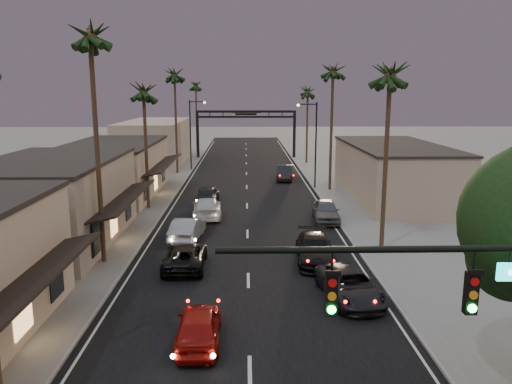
{
  "coord_description": "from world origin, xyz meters",
  "views": [
    {
      "loc": [
        -0.13,
        -6.56,
        10.05
      ],
      "look_at": [
        0.68,
        30.9,
        2.5
      ],
      "focal_mm": 35.0,
      "sensor_mm": 36.0,
      "label": 1
    }
  ],
  "objects_px": {
    "palm_lc": "(143,87)",
    "curbside_black": "(315,250)",
    "oncoming_pickup": "(185,256)",
    "curbside_near": "(350,285)",
    "traffic_signal": "(499,312)",
    "palm_far": "(196,83)",
    "oncoming_silver": "(187,229)",
    "arch": "(246,122)",
    "streetlight_left": "(192,129)",
    "palm_ra": "(391,68)",
    "palm_rb": "(333,67)",
    "palm_ld": "(174,72)",
    "palm_lb": "(89,29)",
    "oncoming_red": "(199,326)",
    "palm_rc": "(308,89)",
    "streetlight_right": "(313,138)"
  },
  "relations": [
    {
      "from": "palm_lc",
      "to": "curbside_black",
      "type": "height_order",
      "value": "palm_lc"
    },
    {
      "from": "oncoming_pickup",
      "to": "curbside_near",
      "type": "bearing_deg",
      "value": 150.82
    },
    {
      "from": "traffic_signal",
      "to": "palm_far",
      "type": "height_order",
      "value": "palm_far"
    },
    {
      "from": "oncoming_pickup",
      "to": "oncoming_silver",
      "type": "relative_size",
      "value": 1.04
    },
    {
      "from": "traffic_signal",
      "to": "arch",
      "type": "bearing_deg",
      "value": 94.93
    },
    {
      "from": "palm_lc",
      "to": "palm_far",
      "type": "distance_m",
      "value": 42.01
    },
    {
      "from": "streetlight_left",
      "to": "oncoming_pickup",
      "type": "distance_m",
      "value": 37.33
    },
    {
      "from": "traffic_signal",
      "to": "oncoming_pickup",
      "type": "distance_m",
      "value": 19.98
    },
    {
      "from": "palm_ra",
      "to": "palm_rb",
      "type": "height_order",
      "value": "palm_rb"
    },
    {
      "from": "palm_rb",
      "to": "curbside_near",
      "type": "height_order",
      "value": "palm_rb"
    },
    {
      "from": "palm_ld",
      "to": "curbside_near",
      "type": "height_order",
      "value": "palm_ld"
    },
    {
      "from": "palm_lb",
      "to": "palm_ra",
      "type": "xyz_separation_m",
      "value": [
        17.2,
        2.0,
        -1.94
      ]
    },
    {
      "from": "palm_far",
      "to": "streetlight_left",
      "type": "bearing_deg",
      "value": -86.05
    },
    {
      "from": "streetlight_left",
      "to": "oncoming_pickup",
      "type": "bearing_deg",
      "value": -84.93
    },
    {
      "from": "palm_rb",
      "to": "curbside_near",
      "type": "distance_m",
      "value": 30.18
    },
    {
      "from": "oncoming_red",
      "to": "curbside_near",
      "type": "xyz_separation_m",
      "value": [
        7.04,
        4.22,
        -0.02
      ]
    },
    {
      "from": "traffic_signal",
      "to": "streetlight_left",
      "type": "height_order",
      "value": "streetlight_left"
    },
    {
      "from": "palm_rc",
      "to": "palm_rb",
      "type": "bearing_deg",
      "value": -90.0
    },
    {
      "from": "curbside_near",
      "to": "arch",
      "type": "bearing_deg",
      "value": 87.48
    },
    {
      "from": "traffic_signal",
      "to": "streetlight_left",
      "type": "xyz_separation_m",
      "value": [
        -12.61,
        54.0,
        0.25
      ]
    },
    {
      "from": "palm_far",
      "to": "oncoming_pickup",
      "type": "bearing_deg",
      "value": -85.32
    },
    {
      "from": "palm_lb",
      "to": "palm_rc",
      "type": "relative_size",
      "value": 1.25
    },
    {
      "from": "oncoming_red",
      "to": "oncoming_pickup",
      "type": "relative_size",
      "value": 0.88
    },
    {
      "from": "palm_lc",
      "to": "palm_ra",
      "type": "distance_m",
      "value": 20.99
    },
    {
      "from": "streetlight_right",
      "to": "palm_rb",
      "type": "bearing_deg",
      "value": -30.76
    },
    {
      "from": "streetlight_left",
      "to": "palm_far",
      "type": "distance_m",
      "value": 20.96
    },
    {
      "from": "oncoming_red",
      "to": "palm_lb",
      "type": "bearing_deg",
      "value": -57.57
    },
    {
      "from": "streetlight_right",
      "to": "palm_ld",
      "type": "height_order",
      "value": "palm_ld"
    },
    {
      "from": "arch",
      "to": "oncoming_red",
      "type": "xyz_separation_m",
      "value": [
        -2.05,
        -57.81,
        -4.79
      ]
    },
    {
      "from": "palm_ld",
      "to": "curbside_black",
      "type": "distance_m",
      "value": 37.28
    },
    {
      "from": "palm_lc",
      "to": "streetlight_left",
      "type": "bearing_deg",
      "value": 85.63
    },
    {
      "from": "palm_far",
      "to": "oncoming_silver",
      "type": "relative_size",
      "value": 2.75
    },
    {
      "from": "streetlight_right",
      "to": "palm_lb",
      "type": "height_order",
      "value": "palm_lb"
    },
    {
      "from": "palm_lc",
      "to": "curbside_near",
      "type": "relative_size",
      "value": 2.33
    },
    {
      "from": "palm_lb",
      "to": "curbside_black",
      "type": "xyz_separation_m",
      "value": [
        12.61,
        -0.09,
        -12.61
      ]
    },
    {
      "from": "palm_far",
      "to": "palm_ra",
      "type": "bearing_deg",
      "value": -72.62
    },
    {
      "from": "streetlight_right",
      "to": "palm_lc",
      "type": "relative_size",
      "value": 0.74
    },
    {
      "from": "oncoming_pickup",
      "to": "oncoming_silver",
      "type": "distance_m",
      "value": 5.52
    },
    {
      "from": "streetlight_right",
      "to": "palm_ra",
      "type": "height_order",
      "value": "palm_ra"
    },
    {
      "from": "palm_rb",
      "to": "palm_far",
      "type": "relative_size",
      "value": 1.08
    },
    {
      "from": "palm_ld",
      "to": "oncoming_red",
      "type": "xyz_separation_m",
      "value": [
        6.55,
        -42.81,
        -11.67
      ]
    },
    {
      "from": "oncoming_silver",
      "to": "oncoming_pickup",
      "type": "bearing_deg",
      "value": 101.64
    },
    {
      "from": "oncoming_silver",
      "to": "palm_far",
      "type": "bearing_deg",
      "value": -78.82
    },
    {
      "from": "palm_lb",
      "to": "palm_ld",
      "type": "xyz_separation_m",
      "value": [
        0.0,
        33.0,
        -0.97
      ]
    },
    {
      "from": "oncoming_pickup",
      "to": "palm_rb",
      "type": "bearing_deg",
      "value": -118.75
    },
    {
      "from": "streetlight_right",
      "to": "palm_lb",
      "type": "relative_size",
      "value": 0.59
    },
    {
      "from": "curbside_black",
      "to": "traffic_signal",
      "type": "bearing_deg",
      "value": -81.25
    },
    {
      "from": "palm_ra",
      "to": "palm_rb",
      "type": "relative_size",
      "value": 0.93
    },
    {
      "from": "palm_lb",
      "to": "oncoming_red",
      "type": "relative_size",
      "value": 3.47
    },
    {
      "from": "streetlight_left",
      "to": "palm_lb",
      "type": "relative_size",
      "value": 0.59
    }
  ]
}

